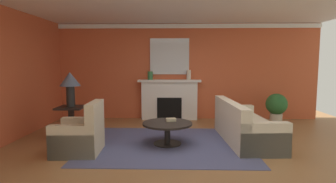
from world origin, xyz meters
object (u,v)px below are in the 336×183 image
at_px(side_table, 72,120).
at_px(potted_plant, 276,106).
at_px(coffee_table, 167,128).
at_px(mantel_mirror, 170,56).
at_px(fireplace, 169,101).
at_px(vase_mantel_right, 189,75).
at_px(armchair_near_window, 80,137).
at_px(table_lamp, 70,82).
at_px(sofa, 244,128).
at_px(vase_mantel_left, 150,76).

relative_size(side_table, potted_plant, 0.84).
relative_size(coffee_table, side_table, 1.43).
bearing_deg(potted_plant, mantel_mirror, 165.99).
distance_m(fireplace, mantel_mirror, 1.28).
bearing_deg(potted_plant, vase_mantel_right, 166.75).
relative_size(mantel_mirror, vase_mantel_right, 4.04).
relative_size(fireplace, mantel_mirror, 1.59).
distance_m(armchair_near_window, table_lamp, 1.45).
relative_size(sofa, potted_plant, 2.59).
relative_size(mantel_mirror, armchair_near_window, 1.19).
relative_size(sofa, coffee_table, 2.15).
bearing_deg(potted_plant, coffee_table, -146.77).
xyz_separation_m(sofa, coffee_table, (-1.61, -0.25, 0.04)).
height_order(sofa, vase_mantel_left, vase_mantel_left).
relative_size(sofa, table_lamp, 2.87).
xyz_separation_m(fireplace, armchair_near_window, (-1.56, -3.03, -0.24)).
height_order(vase_mantel_right, potted_plant, vase_mantel_right).
xyz_separation_m(mantel_mirror, vase_mantel_right, (0.55, -0.17, -0.53)).
height_order(mantel_mirror, sofa, mantel_mirror).
height_order(sofa, side_table, sofa).
bearing_deg(sofa, armchair_near_window, -165.43).
distance_m(mantel_mirror, potted_plant, 3.24).
relative_size(coffee_table, potted_plant, 1.20).
bearing_deg(fireplace, coffee_table, -89.72).
xyz_separation_m(coffee_table, vase_mantel_right, (0.54, 2.41, 0.96)).
height_order(side_table, vase_mantel_left, vase_mantel_left).
relative_size(armchair_near_window, potted_plant, 1.14).
height_order(sofa, table_lamp, table_lamp).
height_order(coffee_table, vase_mantel_right, vase_mantel_right).
xyz_separation_m(table_lamp, vase_mantel_left, (1.55, 1.99, 0.05)).
bearing_deg(sofa, vase_mantel_left, 135.13).
height_order(armchair_near_window, vase_mantel_right, vase_mantel_right).
bearing_deg(vase_mantel_right, potted_plant, -13.25).
height_order(vase_mantel_left, vase_mantel_right, vase_mantel_right).
height_order(mantel_mirror, side_table, mantel_mirror).
distance_m(table_lamp, vase_mantel_left, 2.52).
bearing_deg(fireplace, mantel_mirror, 90.00).
bearing_deg(fireplace, vase_mantel_left, -174.87).
distance_m(fireplace, potted_plant, 2.92).
distance_m(mantel_mirror, armchair_near_window, 3.83).
bearing_deg(potted_plant, sofa, -127.65).
height_order(fireplace, armchair_near_window, fireplace).
distance_m(sofa, table_lamp, 3.83).
distance_m(sofa, vase_mantel_right, 2.61).
height_order(armchair_near_window, side_table, armchair_near_window).
relative_size(armchair_near_window, table_lamp, 1.27).
relative_size(coffee_table, table_lamp, 1.33).
relative_size(sofa, vase_mantel_right, 7.71).
height_order(fireplace, vase_mantel_left, vase_mantel_left).
relative_size(table_lamp, vase_mantel_left, 3.18).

